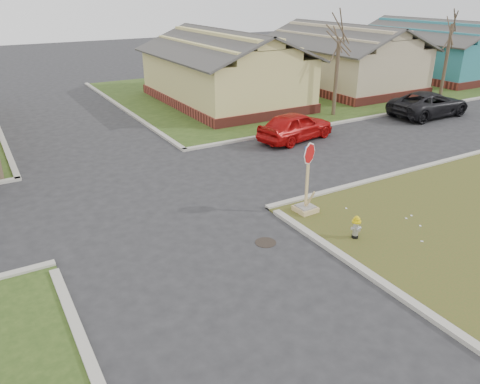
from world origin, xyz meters
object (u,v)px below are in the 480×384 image
red_sedan (296,126)px  dark_pickup (429,104)px  fire_hydrant (356,226)px  stop_sign (306,197)px

red_sedan → dark_pickup: size_ratio=0.81×
fire_hydrant → red_sedan: red_sedan is taller
stop_sign → dark_pickup: stop_sign is taller
stop_sign → dark_pickup: 15.77m
fire_hydrant → stop_sign: size_ratio=0.30×
dark_pickup → fire_hydrant: bearing=121.6°
stop_sign → dark_pickup: size_ratio=0.47×
fire_hydrant → red_sedan: (4.43, 9.06, 0.26)m
fire_hydrant → red_sedan: size_ratio=0.17×
red_sedan → dark_pickup: 9.66m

